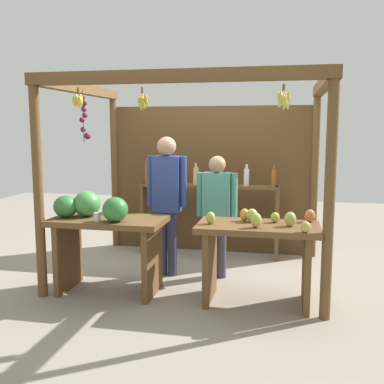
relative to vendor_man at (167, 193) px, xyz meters
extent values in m
plane|color=gray|center=(0.32, 0.13, -1.01)|extent=(12.00, 12.00, 0.00)
cylinder|color=brown|center=(-1.12, -0.94, 0.15)|extent=(0.10, 0.10, 2.30)
cylinder|color=brown|center=(1.76, -0.94, 0.15)|extent=(0.10, 0.10, 2.30)
cylinder|color=brown|center=(-1.12, 1.19, 0.15)|extent=(0.10, 0.10, 2.30)
cylinder|color=brown|center=(1.76, 1.19, 0.15)|extent=(0.10, 0.10, 2.30)
cube|color=brown|center=(0.32, -0.94, 1.24)|extent=(2.98, 0.12, 0.12)
cube|color=brown|center=(-1.12, 0.13, 1.24)|extent=(0.12, 2.23, 0.12)
cube|color=brown|center=(1.76, 0.13, 1.24)|extent=(0.12, 2.23, 0.12)
cube|color=#52381E|center=(0.32, 1.21, 0.03)|extent=(2.88, 0.04, 2.07)
cylinder|color=brown|center=(-0.69, -0.84, 1.13)|extent=(0.02, 0.02, 0.06)
ellipsoid|color=yellow|center=(-0.66, -0.84, 1.05)|extent=(0.04, 0.06, 0.11)
ellipsoid|color=yellow|center=(-0.67, -0.82, 1.04)|extent=(0.05, 0.05, 0.11)
ellipsoid|color=yellow|center=(-0.68, -0.80, 1.01)|extent=(0.07, 0.04, 0.11)
ellipsoid|color=yellow|center=(-0.70, -0.83, 1.02)|extent=(0.06, 0.06, 0.11)
ellipsoid|color=yellow|center=(-0.73, -0.83, 1.03)|extent=(0.04, 0.07, 0.11)
ellipsoid|color=yellow|center=(-0.72, -0.87, 1.02)|extent=(0.05, 0.05, 0.11)
ellipsoid|color=yellow|center=(-0.69, -0.87, 1.04)|extent=(0.06, 0.04, 0.11)
ellipsoid|color=yellow|center=(-0.65, -0.87, 1.02)|extent=(0.05, 0.06, 0.11)
cylinder|color=brown|center=(1.33, -0.81, 1.13)|extent=(0.02, 0.02, 0.06)
ellipsoid|color=#D1CC4C|center=(1.37, -0.81, 1.02)|extent=(0.04, 0.06, 0.15)
ellipsoid|color=#D1CC4C|center=(1.35, -0.78, 1.00)|extent=(0.08, 0.07, 0.16)
ellipsoid|color=#D1CC4C|center=(1.32, -0.78, 1.02)|extent=(0.09, 0.05, 0.15)
ellipsoid|color=#D1CC4C|center=(1.30, -0.79, 1.02)|extent=(0.05, 0.06, 0.15)
ellipsoid|color=#D1CC4C|center=(1.29, -0.83, 1.02)|extent=(0.06, 0.08, 0.16)
ellipsoid|color=#D1CC4C|center=(1.32, -0.83, 1.02)|extent=(0.09, 0.06, 0.15)
ellipsoid|color=#D1CC4C|center=(1.35, -0.84, 0.99)|extent=(0.09, 0.08, 0.15)
cylinder|color=brown|center=(-0.04, -0.78, 1.13)|extent=(0.02, 0.02, 0.06)
ellipsoid|color=gold|center=(0.00, -0.78, 1.03)|extent=(0.04, 0.08, 0.14)
ellipsoid|color=gold|center=(-0.02, -0.75, 1.01)|extent=(0.08, 0.07, 0.14)
ellipsoid|color=gold|center=(-0.05, -0.76, 1.03)|extent=(0.06, 0.05, 0.14)
ellipsoid|color=gold|center=(-0.06, -0.78, 1.02)|extent=(0.04, 0.08, 0.14)
ellipsoid|color=gold|center=(-0.05, -0.81, 1.00)|extent=(0.07, 0.05, 0.14)
ellipsoid|color=gold|center=(-0.03, -0.80, 1.01)|extent=(0.07, 0.06, 0.14)
cylinder|color=#4C422D|center=(-0.74, -0.62, 0.88)|extent=(0.01, 0.01, 0.55)
sphere|color=#511938|center=(-0.73, -0.65, 1.08)|extent=(0.06, 0.06, 0.06)
sphere|color=#511938|center=(-0.73, -0.62, 1.02)|extent=(0.07, 0.07, 0.07)
sphere|color=#601E42|center=(-0.74, -0.61, 0.96)|extent=(0.06, 0.06, 0.06)
sphere|color=#601E42|center=(-0.73, -0.60, 0.90)|extent=(0.06, 0.06, 0.06)
sphere|color=#511938|center=(-0.74, -0.65, 0.84)|extent=(0.06, 0.06, 0.06)
sphere|color=#601E42|center=(-0.76, -0.61, 0.75)|extent=(0.06, 0.06, 0.06)
sphere|color=#511938|center=(-0.71, -0.60, 0.68)|extent=(0.07, 0.07, 0.07)
cube|color=brown|center=(-0.47, -0.67, -0.22)|extent=(1.21, 0.64, 0.06)
cube|color=brown|center=(-0.95, -0.67, -0.63)|extent=(0.06, 0.58, 0.75)
cube|color=brown|center=(0.01, -0.67, -0.63)|extent=(0.06, 0.58, 0.75)
ellipsoid|color=#429347|center=(-0.73, -0.63, -0.05)|extent=(0.31, 0.31, 0.28)
ellipsoid|color=#2D7533|center=(-0.32, -0.84, -0.06)|extent=(0.30, 0.30, 0.26)
ellipsoid|color=#2D7533|center=(-0.93, -0.72, -0.07)|extent=(0.32, 0.32, 0.24)
cylinder|color=white|center=(-0.52, -0.85, -0.15)|extent=(0.07, 0.07, 0.09)
cube|color=brown|center=(1.11, -0.67, -0.22)|extent=(1.21, 0.64, 0.06)
cube|color=brown|center=(0.63, -0.67, -0.63)|extent=(0.06, 0.58, 0.75)
cube|color=brown|center=(1.60, -0.67, -0.63)|extent=(0.06, 0.58, 0.75)
ellipsoid|color=#A8B24C|center=(1.42, -0.71, -0.12)|extent=(0.14, 0.14, 0.14)
ellipsoid|color=#A8B24C|center=(1.28, -0.55, -0.14)|extent=(0.12, 0.12, 0.10)
ellipsoid|color=#CC7038|center=(1.62, -0.45, -0.13)|extent=(0.13, 0.13, 0.13)
ellipsoid|color=gold|center=(0.97, -0.54, -0.13)|extent=(0.12, 0.12, 0.13)
ellipsoid|color=#A8B24C|center=(0.65, -0.75, -0.13)|extent=(0.13, 0.13, 0.12)
ellipsoid|color=#A8B24C|center=(1.10, -0.83, -0.12)|extent=(0.14, 0.14, 0.14)
ellipsoid|color=#B79E47|center=(1.56, -0.95, -0.14)|extent=(0.11, 0.11, 0.10)
ellipsoid|color=#A8B24C|center=(1.05, -0.58, -0.12)|extent=(0.15, 0.15, 0.14)
cube|color=brown|center=(-0.59, 0.92, -0.51)|extent=(0.05, 0.20, 1.00)
cube|color=brown|center=(1.28, 0.92, -0.51)|extent=(0.05, 0.20, 1.00)
cube|color=brown|center=(0.34, 0.92, -0.03)|extent=(1.87, 0.22, 0.04)
cylinder|color=#994C1E|center=(-0.53, 0.92, 0.14)|extent=(0.07, 0.07, 0.29)
cylinder|color=#994C1E|center=(-0.53, 0.92, 0.31)|extent=(0.03, 0.03, 0.06)
cylinder|color=silver|center=(-0.17, 0.92, 0.13)|extent=(0.07, 0.07, 0.28)
cylinder|color=silver|center=(-0.17, 0.92, 0.31)|extent=(0.03, 0.03, 0.06)
cylinder|color=#D8B266|center=(0.17, 0.92, 0.11)|extent=(0.08, 0.08, 0.24)
cylinder|color=#D8B266|center=(0.17, 0.92, 0.26)|extent=(0.03, 0.03, 0.06)
cylinder|color=gold|center=(0.52, 0.92, 0.14)|extent=(0.06, 0.06, 0.30)
cylinder|color=gold|center=(0.52, 0.92, 0.32)|extent=(0.03, 0.03, 0.06)
cylinder|color=silver|center=(0.86, 0.92, 0.11)|extent=(0.07, 0.07, 0.23)
cylinder|color=silver|center=(0.86, 0.92, 0.25)|extent=(0.03, 0.03, 0.06)
cylinder|color=#994C1E|center=(1.22, 0.92, 0.11)|extent=(0.06, 0.06, 0.23)
cylinder|color=#994C1E|center=(1.22, 0.92, 0.25)|extent=(0.03, 0.03, 0.06)
cylinder|color=#323250|center=(-0.06, 0.00, -0.61)|extent=(0.11, 0.11, 0.78)
cylinder|color=#323250|center=(0.06, 0.00, -0.61)|extent=(0.11, 0.11, 0.78)
cube|color=#2D428C|center=(0.00, 0.00, 0.11)|extent=(0.32, 0.19, 0.66)
cylinder|color=#2D428C|center=(-0.20, 0.00, 0.14)|extent=(0.08, 0.08, 0.59)
cylinder|color=#2D428C|center=(0.20, 0.00, 0.14)|extent=(0.08, 0.08, 0.59)
sphere|color=tan|center=(0.00, 0.00, 0.55)|extent=(0.23, 0.23, 0.23)
cylinder|color=#3B394B|center=(0.53, 0.04, -0.67)|extent=(0.11, 0.11, 0.68)
cylinder|color=#3B394B|center=(0.65, 0.04, -0.67)|extent=(0.11, 0.11, 0.68)
cube|color=teal|center=(0.59, 0.04, -0.04)|extent=(0.32, 0.19, 0.57)
cylinder|color=teal|center=(0.39, 0.04, -0.01)|extent=(0.08, 0.08, 0.52)
cylinder|color=teal|center=(0.79, 0.04, -0.01)|extent=(0.08, 0.08, 0.52)
sphere|color=tan|center=(0.59, 0.04, 0.34)|extent=(0.20, 0.20, 0.20)
camera|label=1|loc=(1.36, -5.12, 0.75)|focal=42.23mm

